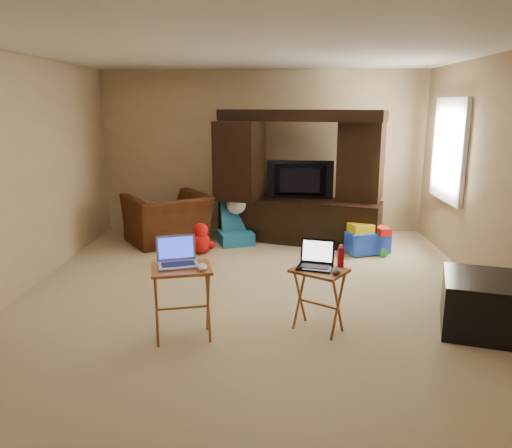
{
  "coord_description": "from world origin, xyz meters",
  "views": [
    {
      "loc": [
        0.18,
        -5.1,
        1.97
      ],
      "look_at": [
        0.0,
        -0.2,
        0.8
      ],
      "focal_mm": 35.0,
      "sensor_mm": 36.0,
      "label": 1
    }
  ],
  "objects_px": {
    "tray_table_left": "(182,303)",
    "mouse_right": "(336,271)",
    "entertainment_center": "(300,177)",
    "ottoman": "(488,305)",
    "plush_toy": "(201,238)",
    "laptop_right": "(315,255)",
    "push_toy": "(368,239)",
    "water_bottle": "(341,257)",
    "recliner": "(168,219)",
    "child_rocker": "(236,223)",
    "television": "(300,181)",
    "laptop_left": "(178,252)",
    "mouse_left": "(202,267)",
    "tray_table_right": "(319,300)"
  },
  "relations": [
    {
      "from": "tray_table_left",
      "to": "mouse_right",
      "type": "bearing_deg",
      "value": -10.03
    },
    {
      "from": "entertainment_center",
      "to": "ottoman",
      "type": "relative_size",
      "value": 3.07
    },
    {
      "from": "plush_toy",
      "to": "laptop_right",
      "type": "height_order",
      "value": "laptop_right"
    },
    {
      "from": "push_toy",
      "to": "water_bottle",
      "type": "relative_size",
      "value": 3.23
    },
    {
      "from": "entertainment_center",
      "to": "recliner",
      "type": "xyz_separation_m",
      "value": [
        -1.92,
        -0.13,
        -0.6
      ]
    },
    {
      "from": "laptop_right",
      "to": "mouse_right",
      "type": "height_order",
      "value": "laptop_right"
    },
    {
      "from": "plush_toy",
      "to": "child_rocker",
      "type": "bearing_deg",
      "value": 49.74
    },
    {
      "from": "recliner",
      "to": "push_toy",
      "type": "relative_size",
      "value": 1.91
    },
    {
      "from": "child_rocker",
      "to": "laptop_right",
      "type": "xyz_separation_m",
      "value": [
        0.91,
        -2.82,
        0.38
      ]
    },
    {
      "from": "television",
      "to": "water_bottle",
      "type": "height_order",
      "value": "television"
    },
    {
      "from": "television",
      "to": "water_bottle",
      "type": "bearing_deg",
      "value": 97.61
    },
    {
      "from": "plush_toy",
      "to": "mouse_right",
      "type": "relative_size",
      "value": 3.7
    },
    {
      "from": "laptop_left",
      "to": "entertainment_center",
      "type": "bearing_deg",
      "value": 52.32
    },
    {
      "from": "mouse_right",
      "to": "television",
      "type": "bearing_deg",
      "value": 93.05
    },
    {
      "from": "water_bottle",
      "to": "mouse_right",
      "type": "bearing_deg",
      "value": -107.54
    },
    {
      "from": "television",
      "to": "mouse_right",
      "type": "xyz_separation_m",
      "value": [
        0.16,
        -3.09,
        -0.32
      ]
    },
    {
      "from": "mouse_left",
      "to": "ottoman",
      "type": "bearing_deg",
      "value": 7.4
    },
    {
      "from": "entertainment_center",
      "to": "water_bottle",
      "type": "xyz_separation_m",
      "value": [
        0.23,
        -2.93,
        -0.29
      ]
    },
    {
      "from": "mouse_right",
      "to": "water_bottle",
      "type": "distance_m",
      "value": 0.22
    },
    {
      "from": "tray_table_left",
      "to": "television",
      "type": "bearing_deg",
      "value": 56.49
    },
    {
      "from": "television",
      "to": "mouse_right",
      "type": "distance_m",
      "value": 3.11
    },
    {
      "from": "child_rocker",
      "to": "mouse_left",
      "type": "height_order",
      "value": "mouse_left"
    },
    {
      "from": "recliner",
      "to": "ottoman",
      "type": "height_order",
      "value": "recliner"
    },
    {
      "from": "plush_toy",
      "to": "tray_table_right",
      "type": "distance_m",
      "value": 2.71
    },
    {
      "from": "entertainment_center",
      "to": "plush_toy",
      "type": "height_order",
      "value": "entertainment_center"
    },
    {
      "from": "child_rocker",
      "to": "tray_table_left",
      "type": "relative_size",
      "value": 0.97
    },
    {
      "from": "child_rocker",
      "to": "push_toy",
      "type": "height_order",
      "value": "child_rocker"
    },
    {
      "from": "laptop_right",
      "to": "recliner",
      "type": "bearing_deg",
      "value": 138.6
    },
    {
      "from": "ottoman",
      "to": "water_bottle",
      "type": "bearing_deg",
      "value": 178.78
    },
    {
      "from": "recliner",
      "to": "mouse_left",
      "type": "distance_m",
      "value": 3.31
    },
    {
      "from": "entertainment_center",
      "to": "television",
      "type": "distance_m",
      "value": 0.06
    },
    {
      "from": "ottoman",
      "to": "water_bottle",
      "type": "height_order",
      "value": "water_bottle"
    },
    {
      "from": "laptop_left",
      "to": "water_bottle",
      "type": "relative_size",
      "value": 1.91
    },
    {
      "from": "entertainment_center",
      "to": "mouse_left",
      "type": "bearing_deg",
      "value": -87.64
    },
    {
      "from": "plush_toy",
      "to": "tray_table_left",
      "type": "relative_size",
      "value": 0.67
    },
    {
      "from": "ottoman",
      "to": "child_rocker",
      "type": "bearing_deg",
      "value": 131.4
    },
    {
      "from": "entertainment_center",
      "to": "push_toy",
      "type": "xyz_separation_m",
      "value": [
        0.9,
        -0.62,
        -0.74
      ]
    },
    {
      "from": "plush_toy",
      "to": "ottoman",
      "type": "bearing_deg",
      "value": -38.18
    },
    {
      "from": "television",
      "to": "recliner",
      "type": "bearing_deg",
      "value": 5.76
    },
    {
      "from": "plush_toy",
      "to": "tray_table_right",
      "type": "bearing_deg",
      "value": -59.2
    },
    {
      "from": "child_rocker",
      "to": "ottoman",
      "type": "height_order",
      "value": "child_rocker"
    },
    {
      "from": "entertainment_center",
      "to": "mouse_right",
      "type": "height_order",
      "value": "entertainment_center"
    },
    {
      "from": "tray_table_right",
      "to": "child_rocker",
      "type": "bearing_deg",
      "value": 142.45
    },
    {
      "from": "recliner",
      "to": "tray_table_right",
      "type": "relative_size",
      "value": 1.9
    },
    {
      "from": "push_toy",
      "to": "laptop_left",
      "type": "bearing_deg",
      "value": -146.93
    },
    {
      "from": "television",
      "to": "laptop_right",
      "type": "height_order",
      "value": "television"
    },
    {
      "from": "push_toy",
      "to": "laptop_right",
      "type": "bearing_deg",
      "value": -128.91
    },
    {
      "from": "tray_table_right",
      "to": "laptop_left",
      "type": "bearing_deg",
      "value": -137.98
    },
    {
      "from": "recliner",
      "to": "water_bottle",
      "type": "bearing_deg",
      "value": 92.88
    },
    {
      "from": "entertainment_center",
      "to": "plush_toy",
      "type": "distance_m",
      "value": 1.69
    }
  ]
}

